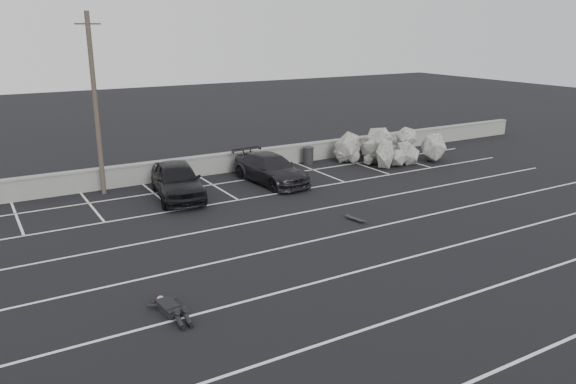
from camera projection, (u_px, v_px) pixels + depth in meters
ground at (334, 278)px, 17.71m from camera, size 120.00×120.00×0.00m
seawall at (179, 168)px, 29.11m from camera, size 50.00×0.45×1.06m
stall_lines at (265, 235)px, 21.30m from camera, size 36.00×20.05×0.01m
car_left at (177, 180)px, 25.79m from camera, size 2.76×5.16×1.67m
car_right at (271, 169)px, 28.29m from camera, size 2.47×5.11×1.44m
utility_pole at (96, 105)px, 25.45m from camera, size 1.10×0.22×8.28m
trash_bin at (308, 156)px, 32.15m from camera, size 0.76×0.76×0.99m
riprap_pile at (381, 151)px, 32.88m from camera, size 6.53×4.99×1.64m
person at (168, 303)px, 15.60m from camera, size 1.35×2.57×0.48m
skateboard at (356, 219)px, 22.87m from camera, size 0.36×0.87×0.10m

